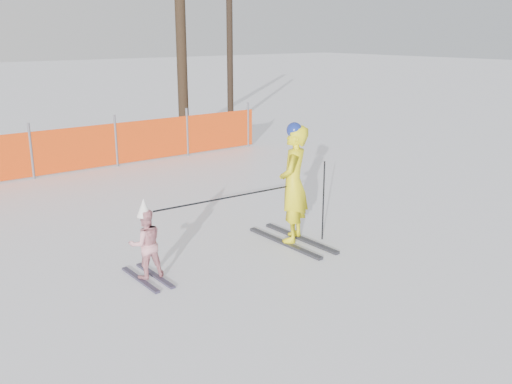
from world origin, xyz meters
The scene contains 5 objects.
ground centered at (0.00, 0.00, 0.00)m, with size 120.00×120.00×0.00m, color white.
adult centered at (0.87, 0.69, 0.94)m, with size 0.78×1.63×1.88m.
child centered at (-1.56, 0.84, 0.51)m, with size 0.51×0.97×1.11m.
ski_poles centered at (0.26, 0.66, 0.81)m, with size 2.77×0.36×1.26m.
tree_trunks centered at (5.14, 10.27, 2.90)m, with size 2.45×0.76×6.15m.
Camera 1 is at (-4.71, -5.54, 3.16)m, focal length 40.00 mm.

